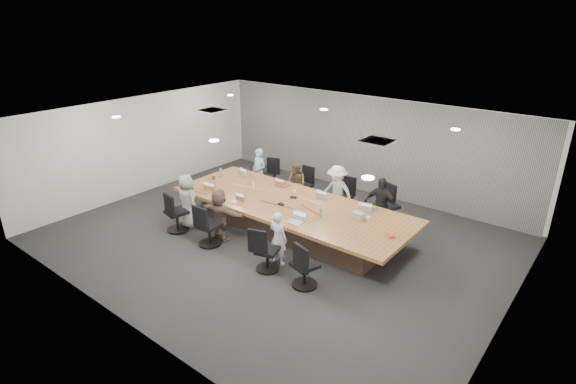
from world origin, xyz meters
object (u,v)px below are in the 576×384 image
Objects in this scene: laptop_1 at (283,185)px; laptop_5 at (236,202)px; chair_5 at (209,229)px; laptop_6 at (294,222)px; chair_0 at (267,178)px; laptop_2 at (325,197)px; person_6 at (278,238)px; chair_7 at (305,268)px; laptop_4 at (204,191)px; chair_6 at (267,254)px; bottle_green_left at (221,173)px; stapler at (298,212)px; canvas_bag at (358,216)px; chair_3 at (386,209)px; conference_table at (291,216)px; person_0 at (259,171)px; laptop_3 at (369,210)px; chair_2 at (343,200)px; person_5 at (220,215)px; person_3 at (380,205)px; person_4 at (187,201)px; chair_4 at (177,215)px; person_2 at (337,192)px; bottle_clear at (254,186)px; laptop_0 at (246,174)px; mug_brown at (213,178)px; chair_1 at (304,188)px; person_1 at (296,184)px; snack_packet at (390,235)px.

laptop_1 and laptop_5 have the same top height.
chair_5 is 2.38× the size of laptop_6.
laptop_2 is at bearing 142.46° from chair_0.
person_6 reaches higher than laptop_5.
laptop_4 is (-3.84, 0.90, 0.36)m from chair_7.
chair_6 is 3.87m from bottle_green_left.
laptop_4 is at bearing -153.04° from stapler.
canvas_bag is (1.27, -0.58, 0.07)m from laptop_2.
chair_3 is at bearing 56.08° from chair_6.
canvas_bag is (1.71, 0.22, 0.42)m from conference_table.
person_0 reaches higher than laptop_3.
laptop_6 is at bearing 92.19° from chair_2.
canvas_bag is at bearing -155.94° from person_5.
person_3 is (3.89, -0.35, 0.32)m from chair_0.
stapler is at bearing -75.34° from person_6.
person_4 is at bearing 1.23° from person_6.
person_6 is (2.89, 0.35, 0.18)m from chair_4.
person_2 is 2.12m from bottle_clear.
laptop_5 is at bearing 139.80° from laptop_0.
chair_5 is 2.35m from mug_brown.
laptop_0 is 0.93× the size of laptop_2.
chair_5 is at bearing -87.50° from laptop_5.
canvas_bag is (0.98, 1.57, 0.23)m from person_6.
chair_1 is at bearing 85.08° from chair_5.
person_3 is at bearing 17.81° from mug_brown.
person_2 reaches higher than chair_4.
canvas_bag is at bearing -42.91° from person_2.
conference_table is 2.65m from bottle_green_left.
laptop_5 and laptop_6 have the same top height.
laptop_0 is at bearing 171.59° from canvas_bag.
chair_7 is 0.66× the size of person_6.
stapler is at bearing -36.20° from conference_table.
laptop_0 is 0.87× the size of laptop_4.
laptop_2 is (2.60, 2.50, 0.34)m from chair_4.
chair_1 is 2.10× the size of laptop_4.
chair_4 is at bearing 22.62° from laptop_3.
chair_3 is 8.83× the size of mug_brown.
bottle_clear is at bearing 150.58° from laptop_6.
chair_4 is at bearing -117.58° from bottle_clear.
person_1 reaches higher than laptop_0.
laptop_3 is 3.01m from bottle_clear.
person_4 is at bearing -70.35° from mug_brown.
canvas_bag reaches higher than chair_5.
stapler is 2.16m from snack_packet.
person_3 is (-0.01, 3.05, 0.29)m from chair_7.
person_0 reaches higher than chair_0.
snack_packet reaches higher than laptop_5.
laptop_1 is 3.00× the size of mug_brown.
chair_3 reaches higher than laptop_0.
person_4 is at bearing -5.86° from person_5.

